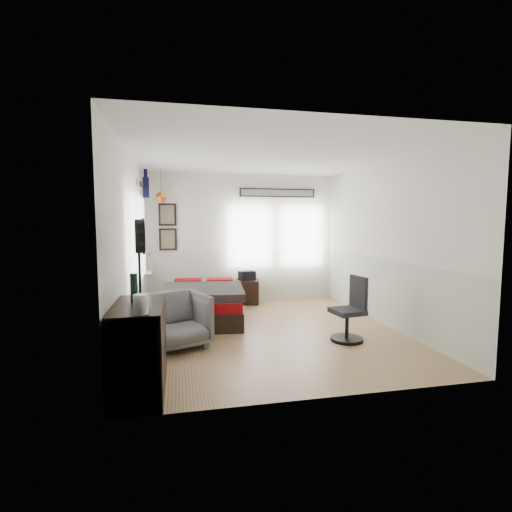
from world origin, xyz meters
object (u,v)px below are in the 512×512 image
object	(u,v)px
bed	(203,303)
armchair	(176,320)
nightstand	(247,292)
dresser	(140,348)
task_chair	(350,315)

from	to	relation	value
bed	armchair	distance (m)	1.44
armchair	nightstand	size ratio (longest dim) A/B	1.63
dresser	nightstand	bearing A→B (deg)	64.54
dresser	armchair	bearing A→B (deg)	75.17
nightstand	task_chair	world-z (taller)	task_chair
bed	armchair	xyz separation A→B (m)	(-0.46, -1.36, 0.08)
bed	armchair	size ratio (longest dim) A/B	2.44
armchair	task_chair	bearing A→B (deg)	-26.50
dresser	task_chair	xyz separation A→B (m)	(2.80, 1.07, -0.07)
dresser	task_chair	bearing A→B (deg)	20.89
bed	dresser	world-z (taller)	dresser
task_chair	dresser	bearing A→B (deg)	-167.16
armchair	nightstand	xyz separation A→B (m)	(1.44, 2.44, -0.12)
bed	task_chair	xyz separation A→B (m)	(2.00, -1.60, 0.09)
armchair	task_chair	xyz separation A→B (m)	(2.46, -0.23, 0.01)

